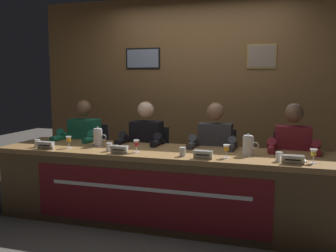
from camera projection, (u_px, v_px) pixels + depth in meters
name	position (u px, v px, depth m)	size (l,w,h in m)	color
ground_plane	(168.00, 220.00, 3.85)	(12.00, 12.00, 0.00)	#4C4742
wall_back_panelled	(200.00, 91.00, 5.15)	(4.75, 0.14, 2.60)	brown
conference_table	(164.00, 175.00, 3.68)	(3.55, 0.81, 0.74)	olive
chair_far_left	(90.00, 161.00, 4.71)	(0.44, 0.45, 0.89)	black
panelist_far_left	(81.00, 142.00, 4.48)	(0.51, 0.48, 1.22)	black
nameplate_far_left	(45.00, 145.00, 3.83)	(0.19, 0.06, 0.08)	white
juice_glass_far_left	(69.00, 140.00, 3.88)	(0.06, 0.06, 0.12)	white
water_cup_far_left	(37.00, 144.00, 3.93)	(0.06, 0.06, 0.08)	silver
chair_center_left	(150.00, 165.00, 4.47)	(0.44, 0.45, 0.89)	black
panelist_center_left	(144.00, 146.00, 4.25)	(0.51, 0.48, 1.22)	black
nameplate_center_left	(119.00, 150.00, 3.59)	(0.17, 0.06, 0.08)	white
juice_glass_center_left	(136.00, 144.00, 3.64)	(0.06, 0.06, 0.12)	white
water_cup_center_left	(109.00, 148.00, 3.71)	(0.06, 0.06, 0.08)	silver
chair_center_right	(217.00, 170.00, 4.24)	(0.44, 0.45, 0.89)	black
panelist_center_right	(214.00, 149.00, 4.01)	(0.51, 0.48, 1.22)	black
nameplate_center_right	(203.00, 155.00, 3.34)	(0.17, 0.06, 0.08)	white
juice_glass_center_right	(226.00, 149.00, 3.38)	(0.06, 0.06, 0.12)	white
water_cup_center_right	(183.00, 152.00, 3.46)	(0.06, 0.06, 0.08)	silver
chair_far_right	(291.00, 175.00, 4.00)	(0.44, 0.45, 0.89)	black
panelist_far_right	(293.00, 154.00, 3.78)	(0.51, 0.48, 1.22)	black
nameplate_far_right	(293.00, 160.00, 3.13)	(0.19, 0.06, 0.08)	white
juice_glass_far_right	(314.00, 153.00, 3.16)	(0.06, 0.06, 0.12)	white
water_cup_far_right	(279.00, 157.00, 3.24)	(0.06, 0.06, 0.08)	silver
water_pitcher_left_side	(98.00, 137.00, 3.99)	(0.15, 0.10, 0.21)	silver
water_pitcher_right_side	(248.00, 145.00, 3.50)	(0.15, 0.10, 0.21)	silver
document_stack_far_right	(293.00, 160.00, 3.29)	(0.23, 0.17, 0.01)	white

